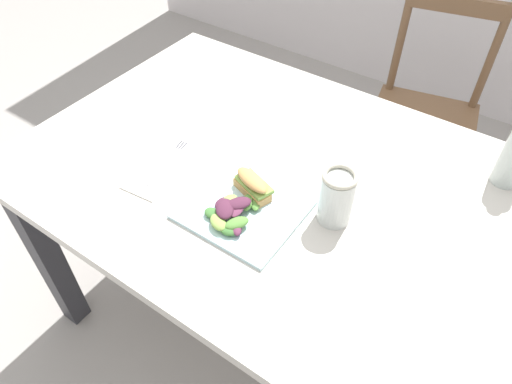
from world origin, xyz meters
name	(u,v)px	position (x,y,z in m)	size (l,w,h in m)	color
ground_plane	(231,310)	(0.00, 0.00, 0.00)	(7.77, 7.77, 0.00)	gray
dining_table	(278,203)	(0.15, 0.06, 0.63)	(1.36, 0.93, 0.74)	#BCB7AD
chair_wooden_far	(425,115)	(0.28, 0.95, 0.45)	(0.47, 0.47, 0.87)	brown
plate_lunch	(246,206)	(0.15, -0.09, 0.74)	(0.27, 0.27, 0.01)	silver
sandwich_half_front	(253,185)	(0.14, -0.05, 0.78)	(0.11, 0.08, 0.06)	tan
salad_mixed_greens	(232,212)	(0.14, -0.14, 0.77)	(0.12, 0.16, 0.04)	#4C2338
napkin_folded	(167,164)	(-0.11, -0.08, 0.74)	(0.11, 0.26, 0.00)	silver
fork_on_napkin	(170,159)	(-0.12, -0.07, 0.75)	(0.05, 0.19, 0.00)	silver
mason_jar_iced_tea	(337,198)	(0.33, 0.00, 0.80)	(0.08, 0.08, 0.14)	gold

